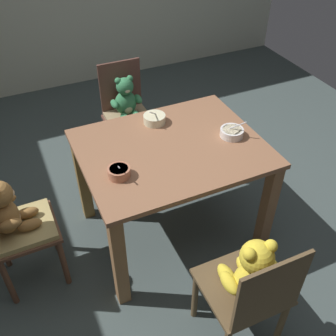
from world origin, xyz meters
TOP-DOWN VIEW (x-y plane):
  - ground_plane at (0.00, 0.00)m, footprint 5.20×5.20m
  - dining_table at (0.00, 0.00)m, footprint 1.11×0.89m
  - teddy_chair_near_front at (0.01, -0.90)m, footprint 0.41×0.40m
  - teddy_chair_near_left at (-1.00, 0.01)m, footprint 0.39×0.37m
  - teddy_chair_far_center at (0.02, 0.89)m, footprint 0.38×0.38m
  - porridge_bowl_cream_far_center at (0.01, 0.29)m, footprint 0.15×0.15m
  - porridge_bowl_white_near_right at (0.39, -0.06)m, footprint 0.15×0.15m
  - porridge_bowl_terracotta_near_left at (-0.38, -0.13)m, footprint 0.13×0.14m

SIDE VIEW (x-z plane):
  - ground_plane at x=0.00m, z-range -0.04..0.00m
  - teddy_chair_far_center at x=0.02m, z-range 0.08..0.96m
  - teddy_chair_near_left at x=-1.00m, z-range 0.12..0.94m
  - teddy_chair_near_front at x=0.01m, z-range 0.13..0.96m
  - dining_table at x=0.00m, z-range 0.23..0.99m
  - porridge_bowl_white_near_right at x=0.39m, z-range 0.72..0.84m
  - porridge_bowl_terracotta_near_left at x=-0.38m, z-range 0.72..0.84m
  - porridge_bowl_cream_far_center at x=0.01m, z-range 0.72..0.85m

